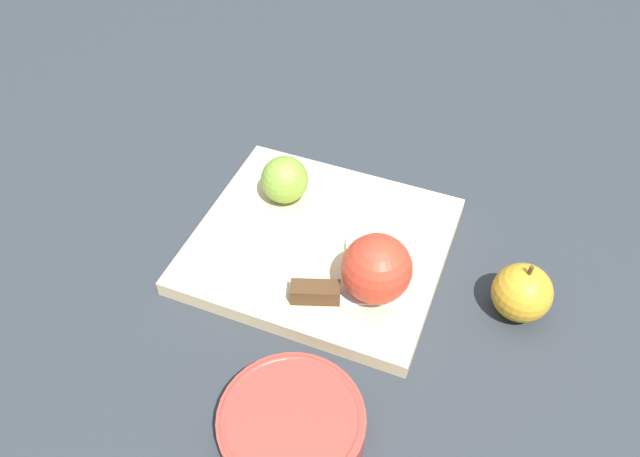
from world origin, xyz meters
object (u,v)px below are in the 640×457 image
object	(u,v)px
apple_half_left	(285,180)
knife	(324,293)
apple_half_right	(377,269)
apple_whole	(522,293)
bowl	(292,425)

from	to	relation	value
apple_half_left	knife	world-z (taller)	apple_half_left
apple_half_right	apple_whole	bearing A→B (deg)	13.94
apple_half_left	knife	distance (m)	0.18
apple_half_left	apple_half_right	world-z (taller)	apple_half_right
apple_half_left	apple_whole	world-z (taller)	apple_half_left
apple_half_left	knife	size ratio (longest dim) A/B	0.43
apple_half_left	bowl	world-z (taller)	apple_half_left
apple_half_right	knife	xyz separation A→B (m)	(-0.06, -0.03, -0.03)
apple_half_right	apple_whole	distance (m)	0.17
apple_half_left	bowl	xyz separation A→B (m)	(0.11, -0.32, -0.03)
apple_half_right	bowl	bearing A→B (deg)	-100.62
apple_half_left	apple_whole	size ratio (longest dim) A/B	0.78
knife	apple_whole	xyz separation A→B (m)	(0.22, 0.06, 0.00)
apple_half_right	apple_whole	xyz separation A→B (m)	(0.17, 0.04, -0.03)
apple_half_left	bowl	distance (m)	0.34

